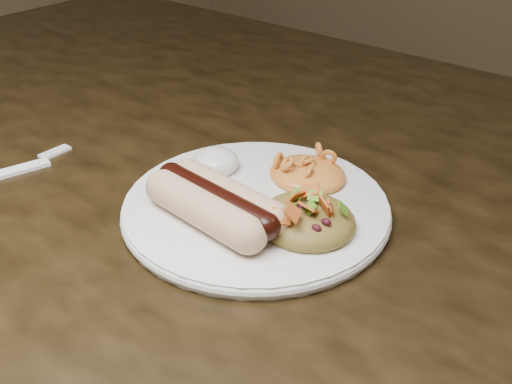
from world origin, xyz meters
The scene contains 7 objects.
table centered at (0.00, 0.00, 0.66)m, with size 1.60×0.90×0.75m.
plate centered at (0.00, -0.05, 0.76)m, with size 0.24×0.24×0.01m, color white.
hotdog centered at (-0.01, -0.10, 0.78)m, with size 0.12×0.07×0.03m.
mac_and_cheese centered at (0.01, 0.01, 0.78)m, with size 0.08×0.07×0.03m, color orange.
sour_cream centered at (-0.07, -0.03, 0.78)m, with size 0.05×0.05×0.03m, color silver.
taco_salad centered at (0.06, -0.06, 0.78)m, with size 0.09×0.08×0.04m.
fork centered at (-0.25, -0.16, 0.75)m, with size 0.02×0.12×0.00m, color white.
Camera 1 is at (0.29, -0.41, 1.05)m, focal length 42.00 mm.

